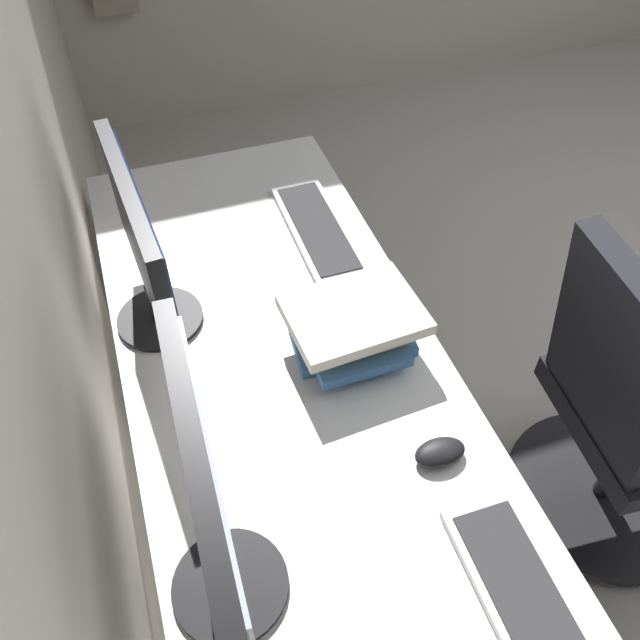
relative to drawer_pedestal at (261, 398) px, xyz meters
The scene contains 9 objects.
desk 0.43m from the drawer_pedestal, behind, with size 1.90×0.70×0.73m.
drawer_pedestal is the anchor object (origin of this frame).
monitor_primary 0.65m from the drawer_pedestal, 84.45° to the left, with size 0.49×0.20×0.39m.
monitor_secondary 0.93m from the drawer_pedestal, 162.47° to the left, with size 0.48×0.20×0.47m.
keyboard_main 0.97m from the drawer_pedestal, 163.09° to the right, with size 0.42×0.15×0.02m.
keyboard_spare 0.50m from the drawer_pedestal, 49.79° to the right, with size 0.42×0.14×0.02m.
mouse_main 0.70m from the drawer_pedestal, 154.98° to the right, with size 0.06×0.10×0.03m, color black.
book_stack_near 0.52m from the drawer_pedestal, 137.73° to the right, with size 0.24×0.30×0.12m.
office_chair 0.97m from the drawer_pedestal, 117.85° to the right, with size 0.56×0.57×0.97m.
Camera 1 is at (-0.94, 2.16, 1.86)m, focal length 36.61 mm.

